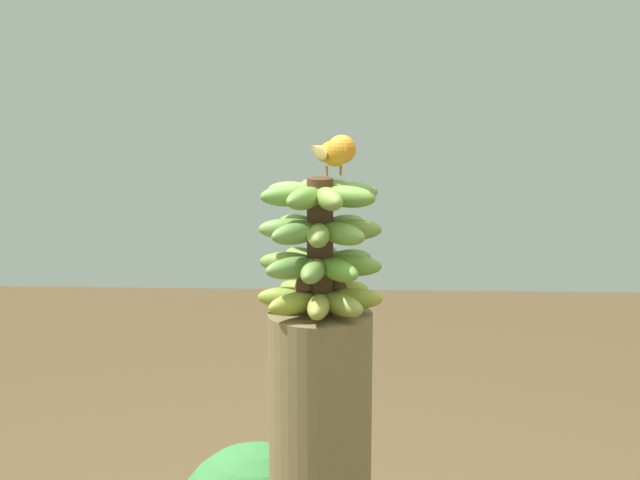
{
  "coord_description": "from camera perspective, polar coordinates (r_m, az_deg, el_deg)",
  "views": [
    {
      "loc": [
        -0.07,
        1.69,
        1.45
      ],
      "look_at": [
        0.0,
        0.0,
        1.12
      ],
      "focal_mm": 52.33,
      "sensor_mm": 36.0,
      "label": 1
    }
  ],
  "objects": [
    {
      "name": "banana_bunch",
      "position": [
        1.73,
        0.0,
        -0.46
      ],
      "size": [
        0.24,
        0.24,
        0.26
      ],
      "color": "#4C2D1E",
      "rests_on": "banana_tree"
    },
    {
      "name": "perched_bird",
      "position": [
        1.73,
        1.01,
        5.41
      ],
      "size": [
        0.09,
        0.18,
        0.08
      ],
      "color": "#C68933",
      "rests_on": "banana_bunch"
    }
  ]
}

